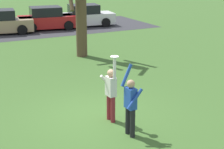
{
  "coord_description": "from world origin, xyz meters",
  "views": [
    {
      "loc": [
        -4.55,
        -9.99,
        4.78
      ],
      "look_at": [
        0.3,
        -0.57,
        1.5
      ],
      "focal_mm": 59.97,
      "sensor_mm": 36.0,
      "label": 1
    }
  ],
  "objects_px": {
    "person_catcher": "(111,91)",
    "parked_car_tan": "(0,23)",
    "person_defender": "(131,103)",
    "frisbee_disc": "(115,57)",
    "parked_car_red": "(47,19)",
    "parked_car_white": "(85,16)"
  },
  "relations": [
    {
      "from": "person_catcher",
      "to": "parked_car_tan",
      "type": "height_order",
      "value": "person_catcher"
    },
    {
      "from": "person_catcher",
      "to": "person_defender",
      "type": "height_order",
      "value": "person_catcher"
    },
    {
      "from": "frisbee_disc",
      "to": "parked_car_tan",
      "type": "distance_m",
      "value": 16.26
    },
    {
      "from": "person_catcher",
      "to": "frisbee_disc",
      "type": "relative_size",
      "value": 8.3
    },
    {
      "from": "frisbee_disc",
      "to": "parked_car_red",
      "type": "height_order",
      "value": "frisbee_disc"
    },
    {
      "from": "parked_car_red",
      "to": "person_defender",
      "type": "bearing_deg",
      "value": -92.16
    },
    {
      "from": "person_catcher",
      "to": "parked_car_red",
      "type": "xyz_separation_m",
      "value": [
        3.2,
        16.13,
        -0.25
      ]
    },
    {
      "from": "frisbee_disc",
      "to": "parked_car_tan",
      "type": "bearing_deg",
      "value": 90.4
    },
    {
      "from": "person_defender",
      "to": "parked_car_red",
      "type": "xyz_separation_m",
      "value": [
        3.17,
        17.27,
        -0.25
      ]
    },
    {
      "from": "frisbee_disc",
      "to": "parked_car_tan",
      "type": "relative_size",
      "value": 0.06
    },
    {
      "from": "person_defender",
      "to": "parked_car_tan",
      "type": "height_order",
      "value": "person_defender"
    },
    {
      "from": "person_defender",
      "to": "frisbee_disc",
      "type": "bearing_deg",
      "value": 0.0
    },
    {
      "from": "parked_car_white",
      "to": "parked_car_red",
      "type": "bearing_deg",
      "value": -171.42
    },
    {
      "from": "person_catcher",
      "to": "person_defender",
      "type": "distance_m",
      "value": 1.14
    },
    {
      "from": "parked_car_white",
      "to": "frisbee_disc",
      "type": "bearing_deg",
      "value": -102.22
    },
    {
      "from": "person_catcher",
      "to": "person_defender",
      "type": "relative_size",
      "value": 1.02
    },
    {
      "from": "person_catcher",
      "to": "parked_car_tan",
      "type": "bearing_deg",
      "value": 179.03
    },
    {
      "from": "person_defender",
      "to": "parked_car_white",
      "type": "height_order",
      "value": "person_defender"
    },
    {
      "from": "person_defender",
      "to": "frisbee_disc",
      "type": "xyz_separation_m",
      "value": [
        -0.02,
        0.91,
        1.11
      ]
    },
    {
      "from": "person_catcher",
      "to": "parked_car_tan",
      "type": "relative_size",
      "value": 0.48
    },
    {
      "from": "frisbee_disc",
      "to": "parked_car_white",
      "type": "height_order",
      "value": "frisbee_disc"
    },
    {
      "from": "parked_car_red",
      "to": "parked_car_white",
      "type": "bearing_deg",
      "value": 8.58
    }
  ]
}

